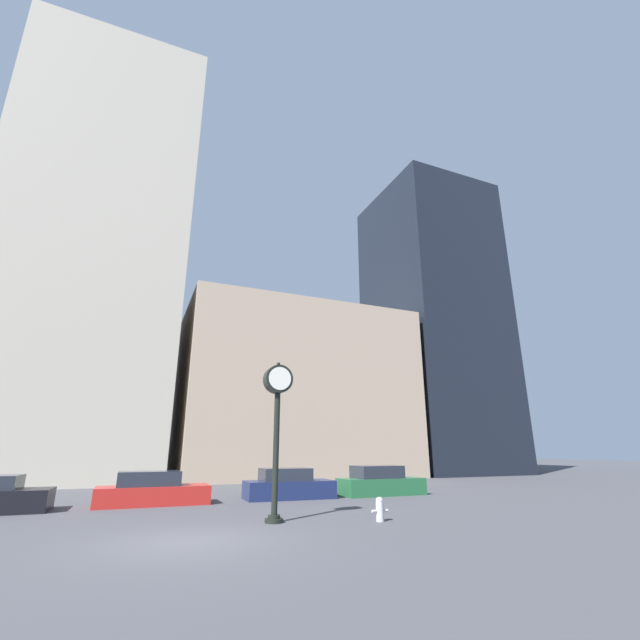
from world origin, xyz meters
TOP-DOWN VIEW (x-y plane):
  - ground_plane at (0.00, 0.00)m, footprint 200.00×200.00m
  - building_tall_tower at (-5.72, 24.00)m, footprint 12.79×12.00m
  - building_storefront_row at (11.12, 24.00)m, footprint 19.15×12.00m
  - building_glass_modern at (26.93, 24.00)m, footprint 11.21×12.00m
  - street_clock at (2.74, 1.90)m, footprint 0.94×0.57m
  - car_red at (-0.56, 8.08)m, footprint 4.38×1.73m
  - car_navy at (5.34, 8.15)m, footprint 4.13×1.90m
  - car_green at (10.11, 7.93)m, footprint 4.30×1.75m
  - fire_hydrant_near at (5.86, 0.80)m, footprint 0.56×0.25m

SIDE VIEW (x-z plane):
  - ground_plane at x=0.00m, z-range 0.00..0.00m
  - fire_hydrant_near at x=5.86m, z-range 0.01..0.72m
  - car_red at x=-0.56m, z-range -0.11..1.20m
  - car_navy at x=5.34m, z-range -0.11..1.23m
  - car_green at x=10.11m, z-range -0.11..1.28m
  - street_clock at x=2.74m, z-range 0.98..5.99m
  - building_storefront_row at x=11.12m, z-range 0.00..13.92m
  - building_glass_modern at x=26.93m, z-range 0.00..30.19m
  - building_tall_tower at x=-5.72m, z-range 0.00..34.36m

